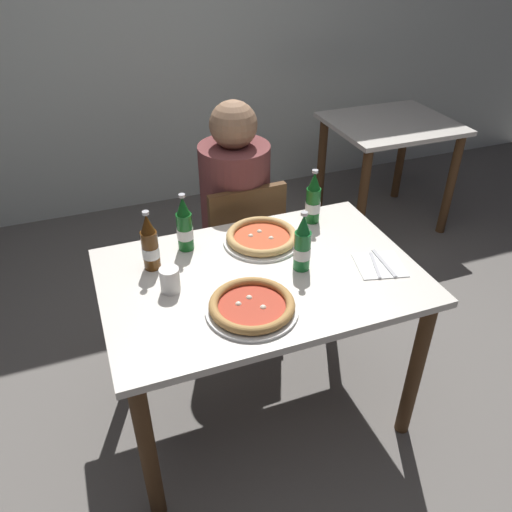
{
  "coord_description": "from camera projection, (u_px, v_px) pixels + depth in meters",
  "views": [
    {
      "loc": [
        -0.57,
        -1.47,
        1.9
      ],
      "look_at": [
        0.0,
        0.05,
        0.8
      ],
      "focal_mm": 35.96,
      "sensor_mm": 36.0,
      "label": 1
    }
  ],
  "objects": [
    {
      "name": "ground_plane",
      "position": [
        260.0,
        405.0,
        2.37
      ],
      "size": [
        8.0,
        8.0,
        0.0
      ],
      "primitive_type": "plane",
      "color": "slate"
    },
    {
      "name": "back_wall_tiled",
      "position": [
        141.0,
        21.0,
        3.35
      ],
      "size": [
        7.0,
        0.1,
        2.6
      ],
      "primitive_type": "cube",
      "color": "silver",
      "rests_on": "ground_plane"
    },
    {
      "name": "dining_table_main",
      "position": [
        260.0,
        297.0,
        2.02
      ],
      "size": [
        1.2,
        0.8,
        0.75
      ],
      "color": "silver",
      "rests_on": "ground_plane"
    },
    {
      "name": "chair_behind_table",
      "position": [
        240.0,
        245.0,
        2.61
      ],
      "size": [
        0.42,
        0.42,
        0.85
      ],
      "rotation": [
        0.0,
        0.0,
        3.19
      ],
      "color": "brown",
      "rests_on": "ground_plane"
    },
    {
      "name": "diner_seated",
      "position": [
        236.0,
        224.0,
        2.59
      ],
      "size": [
        0.34,
        0.34,
        1.21
      ],
      "color": "#2D3342",
      "rests_on": "ground_plane"
    },
    {
      "name": "dining_table_background",
      "position": [
        388.0,
        144.0,
        3.45
      ],
      "size": [
        0.8,
        0.7,
        0.75
      ],
      "color": "silver",
      "rests_on": "ground_plane"
    },
    {
      "name": "pizza_margherita_near",
      "position": [
        262.0,
        237.0,
        2.13
      ],
      "size": [
        0.32,
        0.32,
        0.04
      ],
      "color": "white",
      "rests_on": "dining_table_main"
    },
    {
      "name": "pizza_marinara_far",
      "position": [
        252.0,
        306.0,
        1.76
      ],
      "size": [
        0.33,
        0.33,
        0.04
      ],
      "color": "white",
      "rests_on": "dining_table_main"
    },
    {
      "name": "beer_bottle_left",
      "position": [
        185.0,
        226.0,
        2.04
      ],
      "size": [
        0.07,
        0.07,
        0.25
      ],
      "color": "#14591E",
      "rests_on": "dining_table_main"
    },
    {
      "name": "beer_bottle_center",
      "position": [
        302.0,
        245.0,
        1.93
      ],
      "size": [
        0.07,
        0.07,
        0.25
      ],
      "color": "#196B2D",
      "rests_on": "dining_table_main"
    },
    {
      "name": "beer_bottle_right",
      "position": [
        150.0,
        245.0,
        1.93
      ],
      "size": [
        0.07,
        0.07,
        0.25
      ],
      "color": "#512D0F",
      "rests_on": "dining_table_main"
    },
    {
      "name": "beer_bottle_extra",
      "position": [
        313.0,
        200.0,
        2.22
      ],
      "size": [
        0.07,
        0.07,
        0.25
      ],
      "color": "#14591E",
      "rests_on": "dining_table_main"
    },
    {
      "name": "napkin_with_cutlery",
      "position": [
        380.0,
        265.0,
        2.0
      ],
      "size": [
        0.22,
        0.22,
        0.01
      ],
      "color": "white",
      "rests_on": "dining_table_main"
    },
    {
      "name": "paper_cup",
      "position": [
        170.0,
        280.0,
        1.84
      ],
      "size": [
        0.07,
        0.07,
        0.09
      ],
      "primitive_type": "cylinder",
      "color": "white",
      "rests_on": "dining_table_main"
    }
  ]
}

